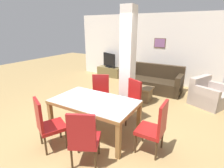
{
  "coord_description": "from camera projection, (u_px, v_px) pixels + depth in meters",
  "views": [
    {
      "loc": [
        2.02,
        -2.7,
        2.2
      ],
      "look_at": [
        0.0,
        0.74,
        0.89
      ],
      "focal_mm": 28.0,
      "sensor_mm": 36.0,
      "label": 1
    }
  ],
  "objects": [
    {
      "name": "ground_plane",
      "position": [
        95.0,
        131.0,
        3.87
      ],
      "size": [
        18.0,
        18.0,
        0.0
      ],
      "primitive_type": "plane",
      "color": "#9E7F4D"
    },
    {
      "name": "back_wall",
      "position": [
        157.0,
        49.0,
        6.95
      ],
      "size": [
        7.2,
        0.09,
        2.7
      ],
      "color": "white",
      "rests_on": "ground_plane"
    },
    {
      "name": "divider_pillar",
      "position": [
        128.0,
        61.0,
        4.49
      ],
      "size": [
        0.31,
        0.34,
        2.7
      ],
      "color": "white",
      "rests_on": "ground_plane"
    },
    {
      "name": "dining_table",
      "position": [
        94.0,
        106.0,
        3.68
      ],
      "size": [
        1.76,
        1.03,
        0.74
      ],
      "color": "olive",
      "rests_on": "ground_plane"
    },
    {
      "name": "dining_chair_far_right",
      "position": [
        131.0,
        99.0,
        4.22
      ],
      "size": [
        0.62,
        0.62,
        1.0
      ],
      "rotation": [
        0.0,
        0.0,
        2.68
      ],
      "color": "#A41717",
      "rests_on": "ground_plane"
    },
    {
      "name": "dining_chair_near_right",
      "position": [
        84.0,
        137.0,
        2.77
      ],
      "size": [
        0.62,
        0.62,
        1.0
      ],
      "rotation": [
        0.0,
        0.0,
        0.46
      ],
      "color": "maroon",
      "rests_on": "ground_plane"
    },
    {
      "name": "dining_chair_near_left",
      "position": [
        47.0,
        123.0,
        3.19
      ],
      "size": [
        0.62,
        0.62,
        1.0
      ],
      "rotation": [
        0.0,
        0.0,
        -0.46
      ],
      "color": "#A41819",
      "rests_on": "ground_plane"
    },
    {
      "name": "dining_chair_far_left",
      "position": [
        100.0,
        93.0,
        4.62
      ],
      "size": [
        0.62,
        0.62,
        1.0
      ],
      "rotation": [
        0.0,
        0.0,
        -2.68
      ],
      "color": "maroon",
      "rests_on": "ground_plane"
    },
    {
      "name": "dining_chair_head_right",
      "position": [
        155.0,
        126.0,
        3.07
      ],
      "size": [
        0.46,
        0.46,
        1.0
      ],
      "rotation": [
        0.0,
        0.0,
        1.57
      ],
      "color": "maroon",
      "rests_on": "ground_plane"
    },
    {
      "name": "sofa",
      "position": [
        153.0,
        82.0,
        6.31
      ],
      "size": [
        2.02,
        0.89,
        0.91
      ],
      "rotation": [
        0.0,
        0.0,
        3.14
      ],
      "color": "#332719",
      "rests_on": "ground_plane"
    },
    {
      "name": "armchair",
      "position": [
        208.0,
        95.0,
        5.13
      ],
      "size": [
        1.15,
        1.17,
        0.79
      ],
      "rotation": [
        0.0,
        0.0,
        4.27
      ],
      "color": "#B09E94",
      "rests_on": "ground_plane"
    },
    {
      "name": "coffee_table",
      "position": [
        140.0,
        93.0,
        5.48
      ],
      "size": [
        0.75,
        0.49,
        0.43
      ],
      "color": "brown",
      "rests_on": "ground_plane"
    },
    {
      "name": "bottle",
      "position": [
        138.0,
        85.0,
        5.33
      ],
      "size": [
        0.08,
        0.08,
        0.23
      ],
      "color": "#4C2D14",
      "rests_on": "coffee_table"
    },
    {
      "name": "tv_stand",
      "position": [
        109.0,
        72.0,
        8.06
      ],
      "size": [
        1.08,
        0.4,
        0.44
      ],
      "color": "brown",
      "rests_on": "ground_plane"
    },
    {
      "name": "tv_screen",
      "position": [
        109.0,
        60.0,
        7.9
      ],
      "size": [
        0.79,
        0.38,
        0.64
      ],
      "rotation": [
        0.0,
        0.0,
        2.73
      ],
      "color": "black",
      "rests_on": "tv_stand"
    }
  ]
}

